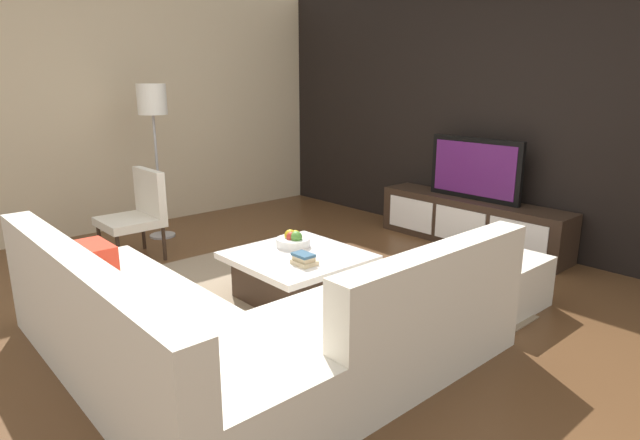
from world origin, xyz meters
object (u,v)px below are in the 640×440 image
object	(u,v)px
accent_chair_near	(139,209)
book_stack	(304,259)
fruit_bowl	(293,240)
sectional_couch	(240,329)
television	(475,169)
floor_lamp	(153,110)
ottoman	(490,280)
coffee_table	(298,275)
media_console	(471,222)

from	to	relation	value
accent_chair_near	book_stack	size ratio (longest dim) A/B	5.04
accent_chair_near	fruit_bowl	size ratio (longest dim) A/B	3.11
sectional_couch	television	bearing A→B (deg)	99.33
floor_lamp	fruit_bowl	bearing A→B (deg)	3.28
ottoman	television	bearing A→B (deg)	128.43
accent_chair_near	fruit_bowl	world-z (taller)	accent_chair_near
sectional_couch	accent_chair_near	size ratio (longest dim) A/B	2.91
sectional_couch	floor_lamp	size ratio (longest dim) A/B	1.51
sectional_couch	ottoman	distance (m)	2.08
television	fruit_bowl	distance (m)	2.25
accent_chair_near	floor_lamp	bearing A→B (deg)	131.80
sectional_couch	coffee_table	xyz separation A→B (m)	(-0.64, 0.97, -0.08)
coffee_table	floor_lamp	bearing A→B (deg)	-179.38
accent_chair_near	ottoman	size ratio (longest dim) A/B	1.24
coffee_table	ottoman	distance (m)	1.51
television	accent_chair_near	size ratio (longest dim) A/B	1.20
book_stack	media_console	bearing A→B (deg)	92.91
book_stack	coffee_table	bearing A→B (deg)	151.65
media_console	accent_chair_near	distance (m)	3.41
fruit_bowl	book_stack	xyz separation A→B (m)	(0.40, -0.22, -0.01)
sectional_couch	fruit_bowl	world-z (taller)	sectional_couch
television	fruit_bowl	world-z (taller)	television
television	coffee_table	world-z (taller)	television
media_console	accent_chair_near	bearing A→B (deg)	-124.74
accent_chair_near	floor_lamp	distance (m)	1.16
ottoman	book_stack	size ratio (longest dim) A/B	4.05
television	book_stack	xyz separation A→B (m)	(0.12, -2.42, -0.40)
sectional_couch	media_console	bearing A→B (deg)	99.33
media_console	floor_lamp	xyz separation A→B (m)	(-2.48, -2.32, 1.15)
coffee_table	ottoman	world-z (taller)	ottoman
accent_chair_near	television	bearing A→B (deg)	48.26
television	floor_lamp	world-z (taller)	floor_lamp
sectional_couch	coffee_table	distance (m)	1.16
media_console	book_stack	bearing A→B (deg)	-87.09
book_stack	television	bearing A→B (deg)	92.91
fruit_bowl	ottoman	bearing A→B (deg)	37.33
ottoman	book_stack	bearing A→B (deg)	-126.01
accent_chair_near	ottoman	distance (m)	3.32
coffee_table	fruit_bowl	size ratio (longest dim) A/B	3.43
accent_chair_near	ottoman	world-z (taller)	accent_chair_near
sectional_couch	floor_lamp	world-z (taller)	floor_lamp
television	sectional_couch	world-z (taller)	television
floor_lamp	fruit_bowl	world-z (taller)	floor_lamp
television	sectional_couch	bearing A→B (deg)	-80.67
floor_lamp	book_stack	bearing A→B (deg)	-2.08
media_console	floor_lamp	world-z (taller)	floor_lamp
floor_lamp	book_stack	distance (m)	2.78
ottoman	book_stack	distance (m)	1.48
television	ottoman	distance (m)	1.70
floor_lamp	media_console	bearing A→B (deg)	43.15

